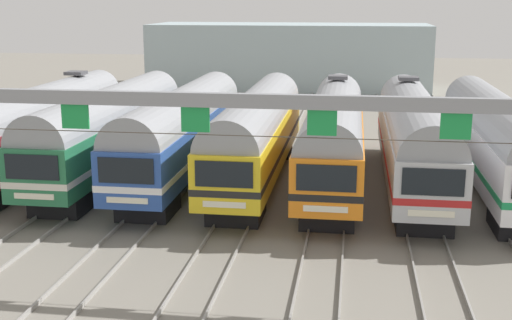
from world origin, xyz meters
The scene contains 11 objects.
ground_plane centered at (0.00, 0.00, 0.00)m, with size 160.00×160.00×0.00m, color gray.
track_bed centered at (0.00, 17.00, 0.07)m, with size 25.13×70.00×0.15m.
commuter_train_maroon centered at (-11.81, 0.00, 2.69)m, with size 2.88×18.06×5.05m.
commuter_train_green centered at (-7.88, -0.01, 2.69)m, with size 2.88×18.06×4.77m.
commuter_train_blue centered at (-3.94, -0.01, 2.69)m, with size 2.88×18.06×4.77m.
commuter_train_yellow centered at (0.00, -0.01, 2.69)m, with size 2.88×18.06×4.77m.
commuter_train_orange centered at (3.94, 0.00, 2.69)m, with size 2.88×18.06×5.05m.
commuter_train_stainless centered at (7.88, 0.00, 2.69)m, with size 2.88×18.06×5.05m.
commuter_train_white centered at (11.81, -0.01, 2.69)m, with size 2.88×18.06×4.77m.
catenary_gantry centered at (0.00, -13.50, 5.42)m, with size 28.87×0.44×6.97m.
maintenance_building centered at (-2.13, 39.06, 3.37)m, with size 29.30×10.00×6.74m, color #9EB2B7.
Camera 1 is at (4.87, -33.68, 9.26)m, focal length 47.23 mm.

